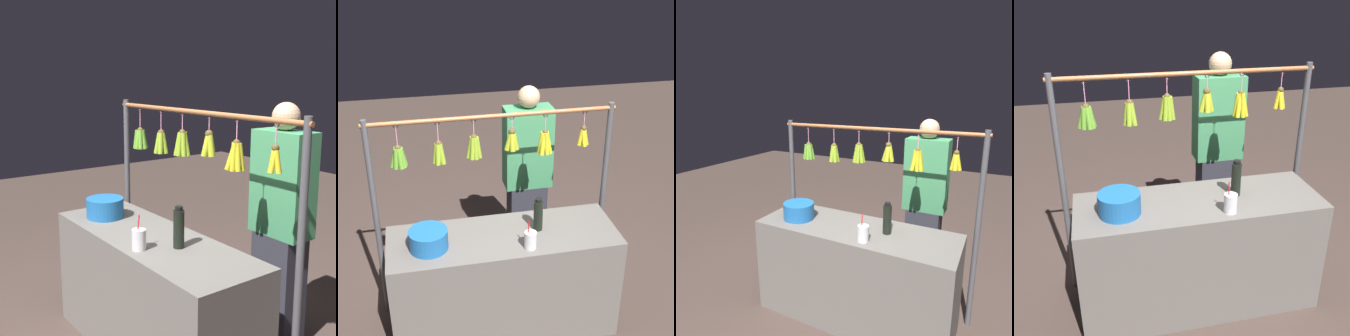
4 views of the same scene
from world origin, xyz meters
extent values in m
cube|color=#66605B|center=(0.00, 0.00, 0.42)|extent=(1.66, 0.58, 0.84)
cylinder|color=#4C4C51|center=(-0.90, -0.35, 0.83)|extent=(0.04, 0.04, 1.66)
cylinder|color=#4C4C51|center=(0.90, -0.35, 0.83)|extent=(0.04, 0.04, 1.66)
cylinder|color=#9E6038|center=(0.00, -0.35, 1.62)|extent=(1.86, 0.03, 0.03)
torus|color=black|center=(-0.69, -0.35, 1.61)|extent=(0.04, 0.01, 0.04)
cylinder|color=pink|center=(-0.69, -0.35, 1.54)|extent=(0.01, 0.01, 0.13)
sphere|color=brown|center=(-0.69, -0.35, 1.48)|extent=(0.04, 0.04, 0.04)
cylinder|color=gold|center=(-0.68, -0.36, 1.41)|extent=(0.06, 0.03, 0.14)
cylinder|color=gold|center=(-0.69, -0.34, 1.41)|extent=(0.04, 0.07, 0.14)
cylinder|color=gold|center=(-0.71, -0.35, 1.41)|extent=(0.06, 0.03, 0.14)
cylinder|color=gold|center=(-0.69, -0.37, 1.41)|extent=(0.03, 0.07, 0.14)
torus|color=black|center=(-0.39, -0.35, 1.61)|extent=(0.04, 0.01, 0.04)
cylinder|color=pink|center=(-0.39, -0.35, 1.54)|extent=(0.01, 0.01, 0.14)
sphere|color=brown|center=(-0.39, -0.35, 1.47)|extent=(0.04, 0.04, 0.04)
cylinder|color=gold|center=(-0.36, -0.36, 1.38)|extent=(0.06, 0.03, 0.17)
cylinder|color=gold|center=(-0.37, -0.33, 1.38)|extent=(0.06, 0.07, 0.17)
cylinder|color=gold|center=(-0.40, -0.33, 1.38)|extent=(0.04, 0.05, 0.17)
cylinder|color=gold|center=(-0.42, -0.34, 1.38)|extent=(0.06, 0.05, 0.17)
cylinder|color=gold|center=(-0.42, -0.37, 1.38)|extent=(0.06, 0.04, 0.17)
cylinder|color=gold|center=(-0.40, -0.38, 1.38)|extent=(0.04, 0.07, 0.17)
cylinder|color=gold|center=(-0.37, -0.38, 1.38)|extent=(0.05, 0.06, 0.17)
torus|color=black|center=(-0.14, -0.35, 1.61)|extent=(0.04, 0.01, 0.04)
cylinder|color=pink|center=(-0.14, -0.35, 1.55)|extent=(0.01, 0.01, 0.11)
sphere|color=brown|center=(-0.14, -0.35, 1.49)|extent=(0.05, 0.05, 0.05)
cylinder|color=#AAB625|center=(-0.12, -0.35, 1.42)|extent=(0.08, 0.04, 0.15)
cylinder|color=#AAB625|center=(-0.14, -0.33, 1.42)|extent=(0.04, 0.08, 0.15)
cylinder|color=#AAB625|center=(-0.16, -0.35, 1.42)|extent=(0.07, 0.04, 0.15)
cylinder|color=#AAB625|center=(-0.14, -0.37, 1.42)|extent=(0.04, 0.07, 0.15)
torus|color=black|center=(0.14, -0.35, 1.61)|extent=(0.04, 0.01, 0.04)
cylinder|color=pink|center=(0.14, -0.35, 1.54)|extent=(0.01, 0.01, 0.13)
sphere|color=brown|center=(0.14, -0.35, 1.48)|extent=(0.04, 0.04, 0.04)
cylinder|color=#8AAB29|center=(0.17, -0.36, 1.40)|extent=(0.06, 0.03, 0.17)
cylinder|color=#8AAB29|center=(0.16, -0.33, 1.40)|extent=(0.05, 0.06, 0.17)
cylinder|color=#8AAB29|center=(0.14, -0.33, 1.40)|extent=(0.04, 0.06, 0.17)
cylinder|color=#8AAB29|center=(0.12, -0.34, 1.40)|extent=(0.05, 0.04, 0.17)
cylinder|color=#8AAB29|center=(0.12, -0.37, 1.40)|extent=(0.06, 0.05, 0.17)
cylinder|color=#8AAB29|center=(0.14, -0.38, 1.40)|extent=(0.04, 0.06, 0.17)
cylinder|color=#8AAB29|center=(0.16, -0.38, 1.40)|extent=(0.05, 0.05, 0.17)
torus|color=black|center=(0.40, -0.35, 1.61)|extent=(0.04, 0.01, 0.04)
cylinder|color=pink|center=(0.40, -0.35, 1.53)|extent=(0.01, 0.01, 0.16)
sphere|color=brown|center=(0.40, -0.35, 1.45)|extent=(0.05, 0.05, 0.05)
cylinder|color=#8AAB29|center=(0.42, -0.36, 1.37)|extent=(0.06, 0.04, 0.16)
cylinder|color=#8AAB29|center=(0.41, -0.33, 1.37)|extent=(0.05, 0.06, 0.16)
cylinder|color=#8AAB29|center=(0.38, -0.34, 1.37)|extent=(0.06, 0.05, 0.16)
cylinder|color=#8AAB29|center=(0.38, -0.37, 1.37)|extent=(0.06, 0.05, 0.16)
cylinder|color=#8AAB29|center=(0.41, -0.38, 1.37)|extent=(0.05, 0.07, 0.16)
torus|color=black|center=(0.69, -0.35, 1.61)|extent=(0.04, 0.01, 0.04)
cylinder|color=pink|center=(0.69, -0.35, 1.52)|extent=(0.01, 0.01, 0.17)
sphere|color=brown|center=(0.69, -0.35, 1.44)|extent=(0.05, 0.05, 0.05)
cylinder|color=#609E2D|center=(0.72, -0.35, 1.37)|extent=(0.07, 0.04, 0.15)
cylinder|color=#609E2D|center=(0.71, -0.33, 1.37)|extent=(0.05, 0.05, 0.15)
cylinder|color=#609E2D|center=(0.68, -0.33, 1.37)|extent=(0.05, 0.06, 0.15)
cylinder|color=#609E2D|center=(0.66, -0.34, 1.37)|extent=(0.05, 0.05, 0.15)
cylinder|color=#609E2D|center=(0.66, -0.36, 1.37)|extent=(0.06, 0.04, 0.15)
cylinder|color=#609E2D|center=(0.68, -0.38, 1.37)|extent=(0.04, 0.06, 0.15)
cylinder|color=#609E2D|center=(0.71, -0.38, 1.37)|extent=(0.05, 0.05, 0.15)
cylinder|color=black|center=(-0.26, -0.02, 0.96)|extent=(0.07, 0.07, 0.23)
cylinder|color=black|center=(-0.26, -0.02, 1.09)|extent=(0.05, 0.05, 0.02)
cylinder|color=#1E63AD|center=(0.54, 0.05, 0.92)|extent=(0.27, 0.27, 0.14)
cylinder|color=silver|center=(-0.15, 0.19, 0.91)|extent=(0.09, 0.09, 0.13)
cylinder|color=red|center=(-0.14, 0.19, 0.95)|extent=(0.01, 0.03, 0.21)
cube|color=#2D2D38|center=(-0.38, -0.80, 0.40)|extent=(0.32, 0.22, 0.80)
cube|color=#3F8C59|center=(-0.38, -0.80, 1.16)|extent=(0.40, 0.22, 0.70)
sphere|color=tan|center=(-0.38, -0.80, 1.60)|extent=(0.18, 0.18, 0.18)
camera|label=1|loc=(-2.39, 1.57, 1.87)|focal=49.94mm
camera|label=2|loc=(0.59, 2.89, 2.84)|focal=52.40mm
camera|label=3|loc=(-1.01, 2.13, 1.93)|focal=33.05mm
camera|label=4|loc=(0.65, 2.27, 2.15)|focal=42.80mm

